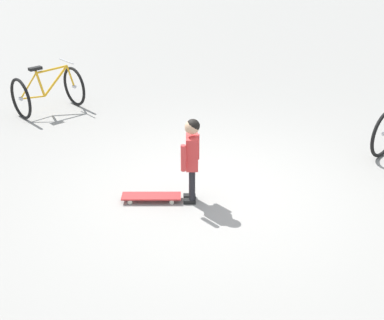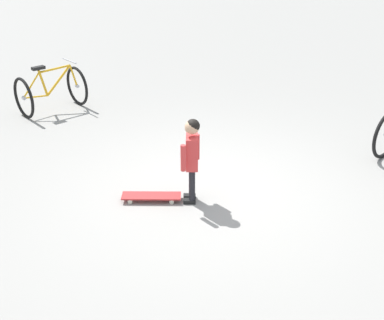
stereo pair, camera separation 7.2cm
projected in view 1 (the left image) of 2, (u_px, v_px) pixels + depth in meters
name	position (u px, v px, depth m)	size (l,w,h in m)	color
ground_plane	(213.00, 190.00, 6.38)	(50.00, 50.00, 0.00)	gray
child_person	(192.00, 152.00, 5.85)	(0.24, 0.36, 1.06)	black
skateboard	(151.00, 196.00, 6.11)	(0.73, 0.25, 0.07)	#B22D2D
bicycle_near	(48.00, 91.00, 8.77)	(1.28, 1.21, 0.85)	black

